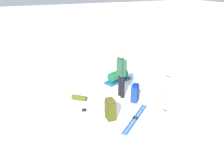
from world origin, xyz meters
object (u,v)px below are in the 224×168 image
(skier_standing, at_px, (122,73))
(ski_pair_near, at_px, (84,111))
(ski_poles_planted_near, at_px, (166,92))
(backpack_bright, at_px, (110,109))
(backpack_large_dark, at_px, (135,93))
(sleeping_mat_rolled, at_px, (79,98))
(gear_sled, at_px, (118,77))
(ski_pair_far, at_px, (135,118))

(skier_standing, distance_m, ski_pair_near, 1.94)
(ski_pair_near, bearing_deg, ski_poles_planted_near, -116.63)
(ski_pair_near, xyz_separation_m, backpack_bright, (-0.82, -0.59, 0.32))
(ski_poles_planted_near, bearing_deg, ski_pair_near, 63.37)
(backpack_large_dark, height_order, ski_poles_planted_near, ski_poles_planted_near)
(sleeping_mat_rolled, bearing_deg, ski_pair_near, 172.03)
(skier_standing, xyz_separation_m, backpack_large_dark, (-0.58, -0.25, -0.63))
(ski_poles_planted_near, relative_size, gear_sled, 0.97)
(gear_sled, distance_m, sleeping_mat_rolled, 2.28)
(backpack_bright, xyz_separation_m, gear_sled, (2.63, -1.60, -0.11))
(ski_pair_near, height_order, gear_sled, gear_sled)
(ski_pair_far, height_order, ski_poles_planted_near, ski_poles_planted_near)
(skier_standing, bearing_deg, gear_sled, -22.14)
(backpack_bright, distance_m, ski_poles_planted_near, 1.89)
(ski_pair_near, height_order, ski_pair_far, same)
(ski_pair_near, bearing_deg, backpack_bright, -144.37)
(ski_pair_far, distance_m, backpack_large_dark, 1.24)
(ski_pair_far, relative_size, backpack_large_dark, 2.42)
(skier_standing, xyz_separation_m, backpack_bright, (-1.27, 1.05, -0.62))
(backpack_large_dark, relative_size, ski_poles_planted_near, 0.51)
(ski_pair_far, height_order, gear_sled, gear_sled)
(ski_pair_near, xyz_separation_m, ski_poles_planted_near, (-1.20, -2.39, 0.70))
(ski_pair_far, xyz_separation_m, gear_sled, (2.98, -0.89, 0.21))
(skier_standing, height_order, backpack_bright, skier_standing)
(sleeping_mat_rolled, bearing_deg, backpack_bright, -164.29)
(ski_pair_near, height_order, ski_poles_planted_near, ski_poles_planted_near)
(ski_pair_far, bearing_deg, gear_sled, -16.69)
(ski_poles_planted_near, bearing_deg, backpack_large_dark, 25.33)
(ski_pair_near, height_order, sleeping_mat_rolled, sleeping_mat_rolled)
(backpack_large_dark, relative_size, backpack_bright, 0.98)
(skier_standing, height_order, backpack_large_dark, skier_standing)
(skier_standing, bearing_deg, sleeping_mat_rolled, 75.55)
(skier_standing, distance_m, backpack_large_dark, 0.89)
(ski_poles_planted_near, height_order, gear_sled, ski_poles_planted_near)
(skier_standing, distance_m, ski_poles_planted_near, 1.84)
(backpack_large_dark, distance_m, gear_sled, 1.96)
(sleeping_mat_rolled, bearing_deg, backpack_large_dark, -118.68)
(backpack_large_dark, bearing_deg, ski_pair_far, 150.55)
(ski_pair_near, distance_m, gear_sled, 2.84)
(ski_pair_far, relative_size, gear_sled, 1.21)
(backpack_large_dark, xyz_separation_m, gear_sled, (1.93, -0.30, -0.10))
(sleeping_mat_rolled, bearing_deg, skier_standing, -104.45)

